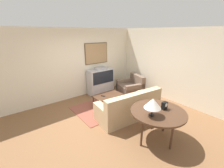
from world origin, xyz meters
The scene contains 12 objects.
ground_plane centered at (0.00, 0.00, 0.00)m, with size 12.00×12.00×0.00m, color brown.
wall_back centered at (0.02, 2.13, 1.36)m, with size 12.00×0.10×2.70m.
wall_right centered at (2.63, 0.00, 1.35)m, with size 0.06×12.00×2.70m.
area_rug centered at (0.46, 0.62, 0.01)m, with size 2.54×1.54×0.01m.
tv centered at (0.87, 1.82, 0.54)m, with size 1.12×0.47×1.15m.
couch centered at (0.44, -0.38, 0.31)m, with size 2.04×1.05×0.90m.
armchair centered at (1.89, 0.99, 0.26)m, with size 1.11×1.15×0.79m.
coffee_table centered at (0.44, 0.71, 0.35)m, with size 1.02×0.59×0.39m.
console_table centered at (0.25, -1.53, 0.74)m, with size 1.28×1.28×0.80m.
table_lamp centered at (-0.04, -1.56, 1.10)m, with size 0.37×0.37×0.41m.
mantel_clock centered at (0.43, -1.56, 0.90)m, with size 0.14×0.10×0.18m.
remote centered at (0.23, 0.72, 0.40)m, with size 0.12×0.16×0.02m.
Camera 1 is at (-2.51, -3.30, 2.55)m, focal length 24.00 mm.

